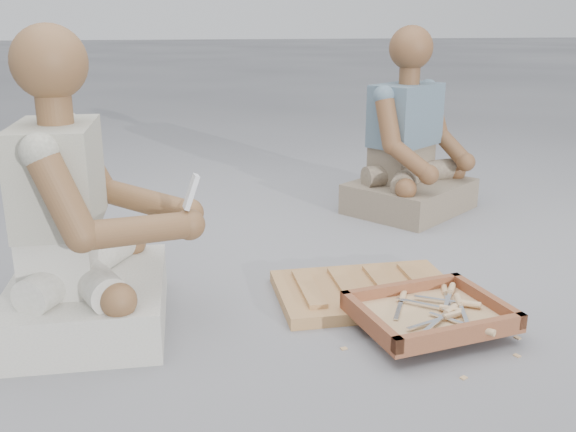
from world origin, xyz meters
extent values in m
plane|color=gray|center=(0.00, 0.00, 0.00)|extent=(60.00, 60.00, 0.00)
cube|color=olive|center=(0.16, 0.12, 0.02)|extent=(0.66, 0.45, 0.04)
cube|color=brown|center=(0.29, -0.18, 0.05)|extent=(0.53, 0.46, 0.01)
cube|color=brown|center=(0.25, -0.01, 0.08)|extent=(0.47, 0.12, 0.05)
cube|color=brown|center=(0.32, -0.35, 0.08)|extent=(0.47, 0.12, 0.05)
cube|color=brown|center=(0.51, -0.14, 0.08)|extent=(0.10, 0.37, 0.05)
cube|color=brown|center=(0.07, -0.22, 0.08)|extent=(0.10, 0.37, 0.05)
cube|color=tan|center=(0.29, -0.18, 0.06)|extent=(0.47, 0.39, 0.01)
cube|color=silver|center=(0.19, -0.15, 0.07)|extent=(0.08, 0.14, 0.00)
cylinder|color=tan|center=(0.24, -0.05, 0.07)|extent=(0.05, 0.07, 0.02)
cube|color=silver|center=(0.38, -0.12, 0.07)|extent=(0.06, 0.15, 0.00)
cylinder|color=tan|center=(0.41, -0.02, 0.07)|extent=(0.04, 0.07, 0.02)
cube|color=silver|center=(0.24, -0.27, 0.08)|extent=(0.15, 0.07, 0.00)
cylinder|color=tan|center=(0.35, -0.23, 0.08)|extent=(0.07, 0.05, 0.02)
cube|color=silver|center=(0.33, -0.25, 0.08)|extent=(0.11, 0.12, 0.00)
cylinder|color=tan|center=(0.40, -0.33, 0.08)|extent=(0.06, 0.07, 0.02)
cube|color=silver|center=(0.27, -0.27, 0.08)|extent=(0.12, 0.11, 0.00)
cylinder|color=tan|center=(0.35, -0.19, 0.08)|extent=(0.07, 0.06, 0.02)
cube|color=silver|center=(0.38, -0.24, 0.08)|extent=(0.05, 0.15, 0.00)
cylinder|color=tan|center=(0.41, -0.13, 0.08)|extent=(0.04, 0.07, 0.02)
cube|color=silver|center=(0.37, -0.13, 0.08)|extent=(0.09, 0.14, 0.00)
cylinder|color=tan|center=(0.43, -0.03, 0.08)|extent=(0.05, 0.07, 0.02)
cube|color=silver|center=(0.34, -0.11, 0.08)|extent=(0.14, 0.09, 0.00)
cylinder|color=tan|center=(0.44, -0.16, 0.08)|extent=(0.07, 0.05, 0.02)
cube|color=silver|center=(0.27, -0.12, 0.08)|extent=(0.13, 0.10, 0.00)
cylinder|color=tan|center=(0.36, -0.19, 0.08)|extent=(0.07, 0.06, 0.02)
cube|color=tan|center=(0.31, 0.00, 0.00)|extent=(0.02, 0.02, 0.00)
cube|color=tan|center=(-0.02, -0.25, 0.00)|extent=(0.02, 0.02, 0.00)
cube|color=tan|center=(0.41, 0.11, 0.00)|extent=(0.02, 0.02, 0.00)
cube|color=tan|center=(0.02, 0.21, 0.00)|extent=(0.02, 0.02, 0.00)
cube|color=tan|center=(0.28, -0.47, 0.00)|extent=(0.02, 0.02, 0.00)
cube|color=tan|center=(0.20, 0.03, 0.00)|extent=(0.02, 0.02, 0.00)
cube|color=tan|center=(0.23, -0.23, 0.00)|extent=(0.02, 0.02, 0.00)
cube|color=tan|center=(-0.03, 0.02, 0.00)|extent=(0.02, 0.02, 0.00)
cube|color=tan|center=(0.55, -0.19, 0.00)|extent=(0.02, 0.02, 0.00)
cube|color=tan|center=(0.56, -0.27, 0.00)|extent=(0.02, 0.02, 0.00)
cube|color=tan|center=(0.50, -0.38, 0.00)|extent=(0.02, 0.02, 0.00)
cube|color=tan|center=(0.19, -0.29, 0.00)|extent=(0.02, 0.02, 0.00)
cube|color=tan|center=(0.35, -0.23, 0.00)|extent=(0.02, 0.02, 0.00)
cube|color=beige|center=(-0.82, 0.07, 0.08)|extent=(0.50, 0.63, 0.16)
cube|color=beige|center=(-0.89, 0.07, 0.26)|extent=(0.22, 0.35, 0.20)
cube|color=#B3B09E|center=(-0.87, 0.07, 0.52)|extent=(0.24, 0.39, 0.33)
sphere|color=brown|center=(-0.86, 0.07, 0.87)|extent=(0.23, 0.23, 0.23)
sphere|color=brown|center=(-0.47, 0.13, 0.36)|extent=(0.10, 0.10, 0.10)
sphere|color=brown|center=(-0.47, 0.00, 0.36)|extent=(0.10, 0.10, 0.10)
cube|color=gray|center=(0.71, 1.17, 0.08)|extent=(0.79, 0.76, 0.16)
cube|color=gray|center=(0.67, 1.22, 0.25)|extent=(0.40, 0.38, 0.19)
cube|color=slate|center=(0.68, 1.21, 0.51)|extent=(0.44, 0.42, 0.32)
sphere|color=brown|center=(0.68, 1.20, 0.85)|extent=(0.22, 0.22, 0.22)
sphere|color=brown|center=(0.99, 1.12, 0.27)|extent=(0.10, 0.10, 0.10)
sphere|color=brown|center=(0.69, 0.88, 0.27)|extent=(0.10, 0.10, 0.10)
cube|color=white|center=(-0.46, 0.00, 0.47)|extent=(0.06, 0.05, 0.11)
cube|color=black|center=(-0.46, 0.00, 0.48)|extent=(0.02, 0.04, 0.04)
camera|label=1|loc=(-0.49, -1.99, 0.99)|focal=40.00mm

